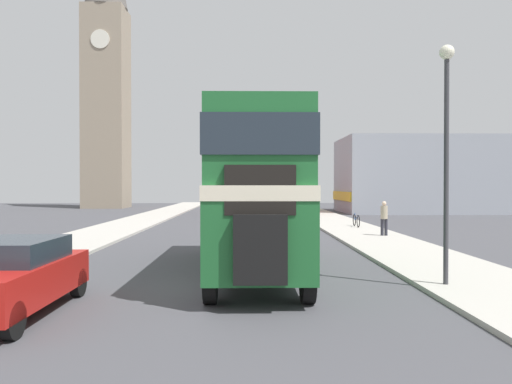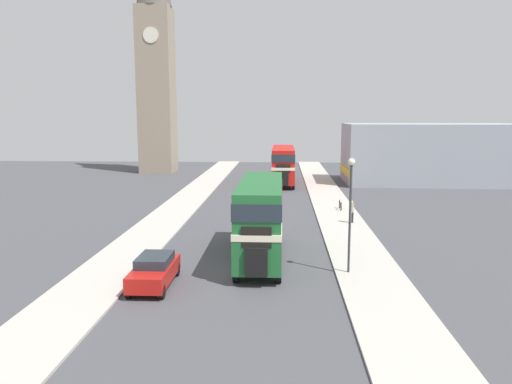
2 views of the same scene
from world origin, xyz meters
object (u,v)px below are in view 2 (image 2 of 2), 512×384
at_px(double_decker_bus, 261,213).
at_px(car_parked_near, 154,271).
at_px(pedestrian_walking, 351,210).
at_px(bus_distant, 283,162).
at_px(street_lamp, 351,198).
at_px(bicycle_on_pavement, 340,205).
at_px(church_tower, 155,44).

xyz_separation_m(double_decker_bus, car_parked_near, (-4.88, -4.80, -1.86)).
distance_m(car_parked_near, pedestrian_walking, 18.04).
height_order(bus_distant, pedestrian_walking, bus_distant).
bearing_deg(bus_distant, pedestrian_walking, -76.84).
relative_size(bus_distant, street_lamp, 1.90).
distance_m(pedestrian_walking, street_lamp, 12.33).
bearing_deg(car_parked_near, bicycle_on_pavement, 60.30).
bearing_deg(car_parked_near, street_lamp, 13.32).
relative_size(double_decker_bus, church_tower, 0.29).
height_order(bus_distant, car_parked_near, bus_distant).
xyz_separation_m(bus_distant, pedestrian_walking, (5.05, -21.58, -1.48)).
bearing_deg(street_lamp, pedestrian_walking, 81.64).
bearing_deg(church_tower, street_lamp, -64.96).
bearing_deg(church_tower, car_parked_near, -76.40).
height_order(double_decker_bus, bicycle_on_pavement, double_decker_bus).
distance_m(bicycle_on_pavement, street_lamp, 17.52).
bearing_deg(pedestrian_walking, double_decker_bus, -124.38).
xyz_separation_m(bus_distant, bicycle_on_pavement, (4.84, -16.34, -2.06)).
bearing_deg(church_tower, pedestrian_walking, -55.41).
relative_size(bus_distant, church_tower, 0.32).
height_order(double_decker_bus, bus_distant, double_decker_bus).
height_order(double_decker_bus, car_parked_near, double_decker_bus).
bearing_deg(bicycle_on_pavement, street_lamp, -95.14).
relative_size(pedestrian_walking, street_lamp, 0.28).
distance_m(bus_distant, street_lamp, 33.63).
distance_m(car_parked_near, church_tower, 51.05).
bearing_deg(church_tower, double_decker_bus, -68.91).
distance_m(double_decker_bus, pedestrian_walking, 11.38).
xyz_separation_m(bus_distant, church_tower, (-17.53, 11.16, 15.08)).
bearing_deg(double_decker_bus, pedestrian_walking, 55.62).
xyz_separation_m(car_parked_near, street_lamp, (9.50, 2.25, 3.19)).
bearing_deg(bus_distant, bicycle_on_pavement, -73.49).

